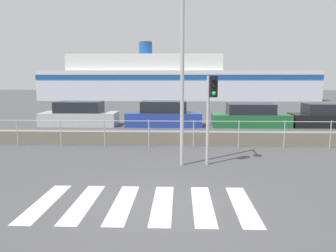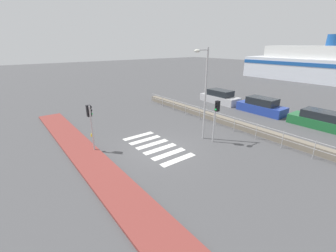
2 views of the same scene
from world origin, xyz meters
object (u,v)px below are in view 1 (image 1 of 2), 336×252
parked_car_silver (80,115)px  traffic_light_far (211,100)px  ferry_boat (171,81)px  parked_car_blue (164,115)px  parked_car_green (250,117)px  parked_car_black (325,117)px  streetlamp (182,46)px

parked_car_silver → traffic_light_far: bearing=-51.7°
ferry_boat → parked_car_blue: ferry_boat is taller
parked_car_green → parked_car_black: (4.42, 0.00, 0.01)m
parked_car_blue → parked_car_green: 5.17m
traffic_light_far → streetlamp: 1.94m
parked_car_black → parked_car_blue: bearing=180.0°
traffic_light_far → ferry_boat: (-2.25, 35.24, 0.45)m
parked_car_blue → parked_car_black: size_ratio=1.11×
ferry_boat → parked_car_blue: size_ratio=8.16×
parked_car_silver → parked_car_green: bearing=0.0°
streetlamp → parked_car_blue: size_ratio=1.36×
ferry_boat → parked_car_silver: ferry_boat is taller
streetlamp → parked_car_black: streetlamp is taller
ferry_boat → parked_car_green: bearing=-78.3°
streetlamp → parked_car_blue: bearing=96.4°
parked_car_green → parked_car_black: size_ratio=1.12×
traffic_light_far → parked_car_green: 9.70m
ferry_boat → parked_car_silver: bearing=-100.5°
parked_car_blue → parked_car_green: parked_car_blue is taller
streetlamp → ferry_boat: bearing=92.1°
streetlamp → ferry_boat: size_ratio=0.17×
ferry_boat → parked_car_black: size_ratio=9.09×
parked_car_blue → streetlamp: bearing=-83.6°
traffic_light_far → ferry_boat: ferry_boat is taller
parked_car_blue → parked_car_silver: bearing=-180.0°
parked_car_silver → ferry_boat: bearing=79.5°
parked_car_green → ferry_boat: bearing=101.7°
streetlamp → parked_car_blue: 9.90m
ferry_boat → traffic_light_far: bearing=-86.3°
traffic_light_far → parked_car_black: traffic_light_far is taller
ferry_boat → parked_car_green: size_ratio=8.10×
parked_car_blue → parked_car_green: size_ratio=0.99×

